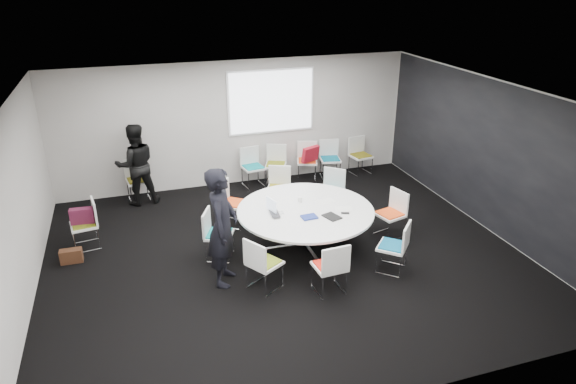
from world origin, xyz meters
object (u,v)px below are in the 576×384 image
object	(u,v)px
chair_back_d	(330,166)
maroon_bag	(82,216)
chair_ring_e	(219,243)
chair_person_back	(139,188)
laptop	(278,214)
chair_back_e	(360,162)
chair_spare_left	(86,233)
chair_ring_b	(331,199)
chair_back_b	(276,172)
chair_ring_g	(330,276)
chair_ring_d	(233,212)
chair_ring_f	(264,273)
chair_ring_c	(279,196)
person_main	(223,227)
person_back	(136,165)
chair_back_a	(253,174)
cup	(300,199)
chair_back_c	(307,168)
brown_bag	(71,256)
conference_table	(305,218)
chair_ring_a	(390,223)
chair_ring_h	(392,256)

from	to	relation	value
chair_back_d	maroon_bag	bearing A→B (deg)	29.38
chair_ring_e	chair_person_back	world-z (taller)	same
chair_ring_e	laptop	world-z (taller)	chair_ring_e
chair_back_e	chair_spare_left	distance (m)	6.43
chair_ring_b	chair_back_b	xyz separation A→B (m)	(-0.63, 1.81, 0.00)
chair_ring_g	maroon_bag	world-z (taller)	chair_ring_g
chair_ring_d	chair_back_d	size ratio (longest dim) A/B	1.00
chair_back_b	chair_ring_f	bearing A→B (deg)	93.23
chair_ring_b	chair_ring_c	bearing A→B (deg)	15.02
person_main	maroon_bag	size ratio (longest dim) A/B	4.82
person_main	chair_person_back	bearing A→B (deg)	40.25
chair_ring_b	person_back	distance (m)	4.09
chair_back_a	chair_person_back	xyz separation A→B (m)	(-2.53, 0.00, 0.00)
chair_ring_g	chair_ring_c	bearing A→B (deg)	84.22
laptop	chair_back_e	bearing A→B (deg)	-40.97
chair_ring_e	cup	distance (m)	1.65
chair_ring_f	chair_back_e	xyz separation A→B (m)	(3.52, 4.00, 0.00)
laptop	cup	size ratio (longest dim) A/B	3.89
chair_ring_f	chair_back_c	world-z (taller)	same
chair_ring_c	chair_person_back	world-z (taller)	same
chair_ring_e	chair_back_c	size ratio (longest dim) A/B	1.00
chair_ring_b	chair_back_a	bearing A→B (deg)	-16.68
chair_back_b	cup	distance (m)	2.73
person_main	maroon_bag	bearing A→B (deg)	72.62
chair_back_c	chair_person_back	xyz separation A→B (m)	(-3.83, 0.00, 0.00)
chair_ring_c	person_main	distance (m)	2.88
chair_back_e	laptop	world-z (taller)	chair_back_e
chair_ring_c	chair_ring_g	xyz separation A→B (m)	(-0.13, -3.09, 0.00)
chair_ring_b	brown_bag	xyz separation A→B (m)	(-4.94, -0.49, -0.16)
chair_back_c	chair_back_d	distance (m)	0.57
chair_ring_g	chair_spare_left	world-z (taller)	same
chair_ring_b	chair_ring_g	bearing A→B (deg)	107.56
chair_back_e	maroon_bag	distance (m)	6.46
chair_back_b	person_main	world-z (taller)	person_main
chair_person_back	laptop	bearing A→B (deg)	118.53
chair_back_d	maroon_bag	world-z (taller)	chair_back_d
chair_back_b	chair_back_c	xyz separation A→B (m)	(0.77, 0.00, 0.00)
chair_back_b	chair_ring_c	bearing A→B (deg)	98.10
chair_ring_d	chair_ring_e	bearing A→B (deg)	14.27
chair_back_a	chair_back_b	size ratio (longest dim) A/B	1.00
chair_ring_f	chair_back_b	distance (m)	4.27
chair_back_a	person_main	world-z (taller)	person_main
chair_ring_f	laptop	world-z (taller)	chair_ring_f
chair_spare_left	laptop	world-z (taller)	chair_spare_left
chair_ring_e	conference_table	bearing A→B (deg)	110.97
chair_back_b	chair_spare_left	bearing A→B (deg)	46.47
chair_ring_e	person_main	xyz separation A→B (m)	(-0.05, -0.74, 0.69)
chair_ring_a	person_main	size ratio (longest dim) A/B	0.46
conference_table	chair_back_e	xyz separation A→B (m)	(2.47, 2.95, -0.28)
chair_ring_h	brown_bag	xyz separation A→B (m)	(-5.05, 1.90, -0.16)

